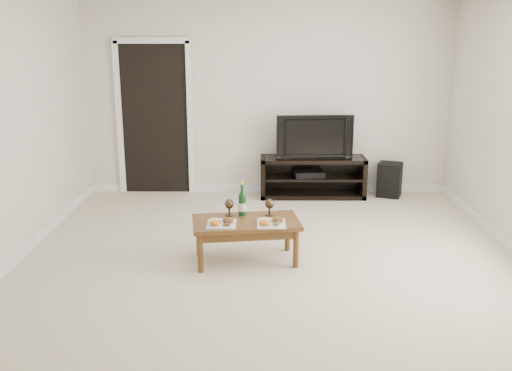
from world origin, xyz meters
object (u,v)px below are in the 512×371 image
object	(u,v)px
coffee_table	(246,241)
television	(314,136)
subwoofer	(390,180)
media_console	(313,177)

from	to	relation	value
coffee_table	television	bearing A→B (deg)	69.52
television	subwoofer	world-z (taller)	television
subwoofer	coffee_table	distance (m)	3.04
subwoofer	coffee_table	bearing A→B (deg)	-108.88
media_console	subwoofer	xyz separation A→B (m)	(1.07, 0.03, -0.04)
media_console	coffee_table	world-z (taller)	media_console
media_console	coffee_table	distance (m)	2.48
media_console	coffee_table	bearing A→B (deg)	-110.48
television	coffee_table	distance (m)	2.56
subwoofer	coffee_table	size ratio (longest dim) A/B	0.45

